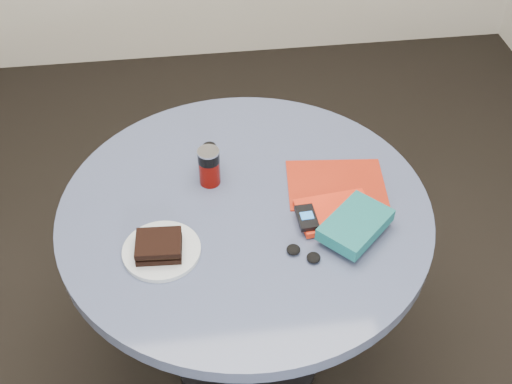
{
  "coord_description": "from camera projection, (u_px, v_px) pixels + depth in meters",
  "views": [
    {
      "loc": [
        -0.13,
        -1.2,
        1.96
      ],
      "look_at": [
        0.03,
        0.0,
        0.8
      ],
      "focal_mm": 45.0,
      "sensor_mm": 36.0,
      "label": 1
    }
  ],
  "objects": [
    {
      "name": "pepper_grinder",
      "position": [
        210.0,
        157.0,
        1.8
      ],
      "size": [
        0.04,
        0.04,
        0.08
      ],
      "color": "#4F3421",
      "rests_on": "table"
    },
    {
      "name": "red_book",
      "position": [
        335.0,
        213.0,
        1.68
      ],
      "size": [
        0.21,
        0.15,
        0.02
      ],
      "primitive_type": "cube",
      "rotation": [
        0.0,
        0.0,
        0.11
      ],
      "color": "red",
      "rests_on": "magazine"
    },
    {
      "name": "sandwich",
      "position": [
        159.0,
        246.0,
        1.57
      ],
      "size": [
        0.12,
        0.1,
        0.04
      ],
      "color": "black",
      "rests_on": "plate"
    },
    {
      "name": "ground",
      "position": [
        247.0,
        358.0,
        2.23
      ],
      "size": [
        4.0,
        4.0,
        0.0
      ],
      "primitive_type": "plane",
      "color": "black",
      "rests_on": "ground"
    },
    {
      "name": "table",
      "position": [
        246.0,
        247.0,
        1.83
      ],
      "size": [
        1.0,
        1.0,
        0.75
      ],
      "color": "black",
      "rests_on": "ground"
    },
    {
      "name": "headphones",
      "position": [
        303.0,
        254.0,
        1.58
      ],
      "size": [
        0.09,
        0.08,
        0.02
      ],
      "color": "black",
      "rests_on": "table"
    },
    {
      "name": "magazine",
      "position": [
        336.0,
        184.0,
        1.77
      ],
      "size": [
        0.29,
        0.23,
        0.0
      ],
      "primitive_type": "cube",
      "rotation": [
        0.0,
        0.0,
        -0.1
      ],
      "color": "maroon",
      "rests_on": "table"
    },
    {
      "name": "soda_can",
      "position": [
        209.0,
        167.0,
        1.74
      ],
      "size": [
        0.08,
        0.08,
        0.11
      ],
      "color": "#610A04",
      "rests_on": "table"
    },
    {
      "name": "novel",
      "position": [
        356.0,
        225.0,
        1.61
      ],
      "size": [
        0.22,
        0.21,
        0.04
      ],
      "primitive_type": "cube",
      "rotation": [
        0.0,
        0.0,
        0.76
      ],
      "color": "#125356",
      "rests_on": "red_book"
    },
    {
      "name": "plate",
      "position": [
        162.0,
        251.0,
        1.59
      ],
      "size": [
        0.24,
        0.24,
        0.01
      ],
      "primitive_type": "cylinder",
      "rotation": [
        0.0,
        0.0,
        0.3
      ],
      "color": "silver",
      "rests_on": "table"
    },
    {
      "name": "mp3_player",
      "position": [
        307.0,
        218.0,
        1.64
      ],
      "size": [
        0.05,
        0.09,
        0.02
      ],
      "color": "black",
      "rests_on": "red_book"
    }
  ]
}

